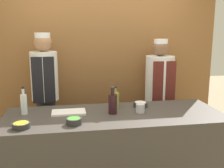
{
  "coord_description": "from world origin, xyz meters",
  "views": [
    {
      "loc": [
        -0.46,
        -2.52,
        1.78
      ],
      "look_at": [
        0.0,
        0.17,
        1.22
      ],
      "focal_mm": 42.0,
      "sensor_mm": 36.0,
      "label": 1
    }
  ],
  "objects_px": {
    "cutting_board": "(69,112)",
    "bottle_wine": "(113,103)",
    "bottle_oil": "(115,99)",
    "chef_right": "(159,97)",
    "sauce_bowl_white": "(140,104)",
    "chef_left": "(45,96)",
    "bottle_clear": "(24,104)",
    "cup_steel": "(140,108)",
    "sauce_bowl_yellow": "(21,125)",
    "sauce_bowl_green": "(74,121)"
  },
  "relations": [
    {
      "from": "chef_right",
      "to": "bottle_oil",
      "type": "bearing_deg",
      "value": -143.47
    },
    {
      "from": "sauce_bowl_white",
      "to": "chef_left",
      "type": "xyz_separation_m",
      "value": [
        -1.08,
        0.56,
        -0.0
      ]
    },
    {
      "from": "sauce_bowl_yellow",
      "to": "cutting_board",
      "type": "height_order",
      "value": "sauce_bowl_yellow"
    },
    {
      "from": "cutting_board",
      "to": "bottle_oil",
      "type": "xyz_separation_m",
      "value": [
        0.51,
        0.14,
        0.08
      ]
    },
    {
      "from": "cutting_board",
      "to": "bottle_wine",
      "type": "bearing_deg",
      "value": -11.13
    },
    {
      "from": "bottle_clear",
      "to": "cup_steel",
      "type": "height_order",
      "value": "bottle_clear"
    },
    {
      "from": "sauce_bowl_white",
      "to": "cup_steel",
      "type": "bearing_deg",
      "value": -106.0
    },
    {
      "from": "sauce_bowl_yellow",
      "to": "bottle_wine",
      "type": "relative_size",
      "value": 0.56
    },
    {
      "from": "sauce_bowl_yellow",
      "to": "chef_right",
      "type": "bearing_deg",
      "value": 32.16
    },
    {
      "from": "cutting_board",
      "to": "cup_steel",
      "type": "distance_m",
      "value": 0.74
    },
    {
      "from": "bottle_clear",
      "to": "cup_steel",
      "type": "xyz_separation_m",
      "value": [
        1.18,
        -0.15,
        -0.07
      ]
    },
    {
      "from": "sauce_bowl_green",
      "to": "bottle_wine",
      "type": "height_order",
      "value": "bottle_wine"
    },
    {
      "from": "bottle_clear",
      "to": "sauce_bowl_green",
      "type": "bearing_deg",
      "value": -37.99
    },
    {
      "from": "sauce_bowl_yellow",
      "to": "bottle_clear",
      "type": "relative_size",
      "value": 0.55
    },
    {
      "from": "bottle_oil",
      "to": "chef_right",
      "type": "xyz_separation_m",
      "value": [
        0.7,
        0.52,
        -0.13
      ]
    },
    {
      "from": "bottle_wine",
      "to": "cup_steel",
      "type": "relative_size",
      "value": 3.07
    },
    {
      "from": "chef_right",
      "to": "bottle_clear",
      "type": "bearing_deg",
      "value": -159.49
    },
    {
      "from": "sauce_bowl_green",
      "to": "cutting_board",
      "type": "bearing_deg",
      "value": 97.59
    },
    {
      "from": "cutting_board",
      "to": "bottle_oil",
      "type": "bearing_deg",
      "value": 15.62
    },
    {
      "from": "bottle_oil",
      "to": "chef_left",
      "type": "relative_size",
      "value": 0.13
    },
    {
      "from": "sauce_bowl_green",
      "to": "bottle_clear",
      "type": "relative_size",
      "value": 0.5
    },
    {
      "from": "cutting_board",
      "to": "bottle_wine",
      "type": "relative_size",
      "value": 1.23
    },
    {
      "from": "sauce_bowl_white",
      "to": "cutting_board",
      "type": "xyz_separation_m",
      "value": [
        -0.8,
        -0.1,
        -0.02
      ]
    },
    {
      "from": "cup_steel",
      "to": "chef_left",
      "type": "height_order",
      "value": "chef_left"
    },
    {
      "from": "cup_steel",
      "to": "sauce_bowl_green",
      "type": "bearing_deg",
      "value": -161.25
    },
    {
      "from": "bottle_wine",
      "to": "bottle_oil",
      "type": "bearing_deg",
      "value": 74.22
    },
    {
      "from": "sauce_bowl_white",
      "to": "bottle_oil",
      "type": "relative_size",
      "value": 0.68
    },
    {
      "from": "bottle_clear",
      "to": "chef_right",
      "type": "xyz_separation_m",
      "value": [
        1.66,
        0.62,
        -0.15
      ]
    },
    {
      "from": "bottle_wine",
      "to": "chef_left",
      "type": "relative_size",
      "value": 0.16
    },
    {
      "from": "cutting_board",
      "to": "bottle_clear",
      "type": "relative_size",
      "value": 1.21
    },
    {
      "from": "cutting_board",
      "to": "bottle_clear",
      "type": "distance_m",
      "value": 0.46
    },
    {
      "from": "cup_steel",
      "to": "bottle_oil",
      "type": "bearing_deg",
      "value": 131.65
    },
    {
      "from": "bottle_oil",
      "to": "cup_steel",
      "type": "bearing_deg",
      "value": -48.35
    },
    {
      "from": "bottle_oil",
      "to": "cup_steel",
      "type": "relative_size",
      "value": 2.54
    },
    {
      "from": "cutting_board",
      "to": "bottle_oil",
      "type": "relative_size",
      "value": 1.49
    },
    {
      "from": "chef_left",
      "to": "chef_right",
      "type": "height_order",
      "value": "chef_left"
    },
    {
      "from": "sauce_bowl_white",
      "to": "chef_left",
      "type": "height_order",
      "value": "chef_left"
    },
    {
      "from": "cutting_board",
      "to": "cup_steel",
      "type": "xyz_separation_m",
      "value": [
        0.73,
        -0.11,
        0.04
      ]
    },
    {
      "from": "bottle_oil",
      "to": "chef_right",
      "type": "relative_size",
      "value": 0.14
    },
    {
      "from": "sauce_bowl_yellow",
      "to": "chef_left",
      "type": "xyz_separation_m",
      "value": [
        0.13,
        1.02,
        -0.0
      ]
    },
    {
      "from": "sauce_bowl_white",
      "to": "cup_steel",
      "type": "height_order",
      "value": "cup_steel"
    },
    {
      "from": "sauce_bowl_white",
      "to": "chef_right",
      "type": "relative_size",
      "value": 0.09
    },
    {
      "from": "bottle_oil",
      "to": "cup_steel",
      "type": "height_order",
      "value": "bottle_oil"
    },
    {
      "from": "sauce_bowl_white",
      "to": "chef_right",
      "type": "xyz_separation_m",
      "value": [
        0.42,
        0.56,
        -0.07
      ]
    },
    {
      "from": "sauce_bowl_yellow",
      "to": "cup_steel",
      "type": "distance_m",
      "value": 1.17
    },
    {
      "from": "sauce_bowl_green",
      "to": "sauce_bowl_yellow",
      "type": "distance_m",
      "value": 0.46
    },
    {
      "from": "sauce_bowl_yellow",
      "to": "bottle_clear",
      "type": "height_order",
      "value": "bottle_clear"
    },
    {
      "from": "cutting_board",
      "to": "sauce_bowl_yellow",
      "type": "bearing_deg",
      "value": -138.95
    },
    {
      "from": "sauce_bowl_yellow",
      "to": "bottle_clear",
      "type": "distance_m",
      "value": 0.41
    },
    {
      "from": "bottle_oil",
      "to": "sauce_bowl_yellow",
      "type": "bearing_deg",
      "value": -151.48
    }
  ]
}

